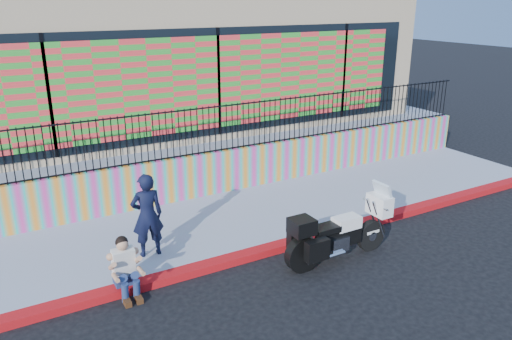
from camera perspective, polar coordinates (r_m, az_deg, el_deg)
ground at (r=10.83m, az=5.65°, el=-8.25°), size 90.00×90.00×0.00m
red_curb at (r=10.79m, az=5.66°, el=-7.90°), size 16.00×0.30×0.15m
sidewalk at (r=12.04m, az=1.14°, el=-4.84°), size 16.00×3.00×0.15m
mural_wall at (r=13.12m, az=-2.42°, el=0.12°), size 16.00×0.20×1.10m
metal_fence at (r=12.79m, az=-2.49°, el=5.00°), size 15.80×0.04×1.20m
elevated_platform at (r=17.64m, az=-10.08°, el=4.56°), size 16.00×10.00×1.25m
storefront_building at (r=16.99m, az=-10.34°, el=13.00°), size 14.00×8.06×4.00m
police_motorcycle at (r=9.96m, az=9.25°, el=-7.05°), size 2.34×0.77×1.46m
police_officer at (r=9.86m, az=-12.33°, el=-5.07°), size 0.65×0.46×1.68m
seated_man at (r=9.08m, az=-14.58°, el=-11.32°), size 0.54×0.71×1.06m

